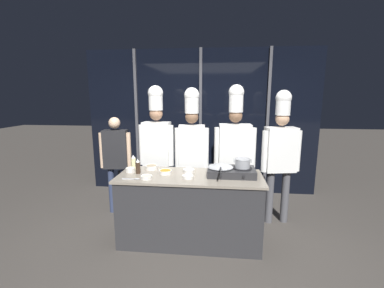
{
  "coord_description": "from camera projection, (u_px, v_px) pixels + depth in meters",
  "views": [
    {
      "loc": [
        0.35,
        -3.05,
        1.86
      ],
      "look_at": [
        0.0,
        0.25,
        1.23
      ],
      "focal_mm": 24.0,
      "sensor_mm": 36.0,
      "label": 1
    }
  ],
  "objects": [
    {
      "name": "stock_pot",
      "position": [
        243.0,
        163.0,
        3.15
      ],
      "size": [
        0.21,
        0.19,
        0.11
      ],
      "color": "#93969B",
      "rests_on": "portable_stove"
    },
    {
      "name": "prep_bowl_onion",
      "position": [
        188.0,
        176.0,
        3.08
      ],
      "size": [
        0.14,
        0.14,
        0.04
      ],
      "color": "silver",
      "rests_on": "demo_counter"
    },
    {
      "name": "chef_sous",
      "position": [
        192.0,
        143.0,
        3.75
      ],
      "size": [
        0.49,
        0.23,
        1.97
      ],
      "rotation": [
        0.0,
        0.0,
        3.23
      ],
      "color": "#4C4C51",
      "rests_on": "ground_plane"
    },
    {
      "name": "prep_bowl_rice",
      "position": [
        189.0,
        170.0,
        3.32
      ],
      "size": [
        0.15,
        0.15,
        0.04
      ],
      "color": "silver",
      "rests_on": "demo_counter"
    },
    {
      "name": "squeeze_bottle_soy",
      "position": [
        138.0,
        167.0,
        3.26
      ],
      "size": [
        0.06,
        0.06,
        0.19
      ],
      "color": "#332319",
      "rests_on": "demo_counter"
    },
    {
      "name": "prep_bowl_noodles",
      "position": [
        146.0,
        177.0,
        3.06
      ],
      "size": [
        0.14,
        0.14,
        0.04
      ],
      "color": "silver",
      "rests_on": "demo_counter"
    },
    {
      "name": "frying_pan",
      "position": [
        221.0,
        165.0,
        3.18
      ],
      "size": [
        0.32,
        0.55,
        0.05
      ],
      "color": "#ADAFB5",
      "rests_on": "portable_stove"
    },
    {
      "name": "window_wall_back",
      "position": [
        201.0,
        123.0,
        4.87
      ],
      "size": [
        4.35,
        0.09,
        2.7
      ],
      "color": "black",
      "rests_on": "ground_plane"
    },
    {
      "name": "person_guest",
      "position": [
        116.0,
        156.0,
        4.0
      ],
      "size": [
        0.48,
        0.23,
        1.53
      ],
      "rotation": [
        0.0,
        0.0,
        3.25
      ],
      "color": "#2D3856",
      "rests_on": "ground_plane"
    },
    {
      "name": "ground_plane",
      "position": [
        190.0,
        240.0,
        3.36
      ],
      "size": [
        24.0,
        24.0,
        0.0
      ],
      "primitive_type": "plane",
      "color": "#47423D"
    },
    {
      "name": "portable_stove",
      "position": [
        231.0,
        172.0,
        3.19
      ],
      "size": [
        0.58,
        0.38,
        0.1
      ],
      "color": "#28282B",
      "rests_on": "demo_counter"
    },
    {
      "name": "prep_bowl_carrots",
      "position": [
        165.0,
        172.0,
        3.25
      ],
      "size": [
        0.17,
        0.17,
        0.05
      ],
      "color": "silver",
      "rests_on": "demo_counter"
    },
    {
      "name": "prep_bowl_garlic",
      "position": [
        130.0,
        170.0,
        3.33
      ],
      "size": [
        0.12,
        0.12,
        0.05
      ],
      "color": "silver",
      "rests_on": "demo_counter"
    },
    {
      "name": "chef_pastry",
      "position": [
        280.0,
        149.0,
        3.64
      ],
      "size": [
        0.56,
        0.29,
        1.93
      ],
      "rotation": [
        0.0,
        0.0,
        3.32
      ],
      "color": "#4C4C51",
      "rests_on": "ground_plane"
    },
    {
      "name": "chef_head",
      "position": [
        157.0,
        141.0,
        3.85
      ],
      "size": [
        0.53,
        0.23,
        2.0
      ],
      "rotation": [
        0.0,
        0.0,
        3.09
      ],
      "color": "#2D3856",
      "rests_on": "ground_plane"
    },
    {
      "name": "demo_counter",
      "position": [
        190.0,
        208.0,
        3.28
      ],
      "size": [
        1.8,
        0.7,
        0.88
      ],
      "color": "#2D2D30",
      "rests_on": "ground_plane"
    },
    {
      "name": "chef_line",
      "position": [
        235.0,
        145.0,
        3.75
      ],
      "size": [
        0.6,
        0.26,
        2.01
      ],
      "rotation": [
        0.0,
        0.0,
        3.19
      ],
      "color": "#2D3856",
      "rests_on": "ground_plane"
    },
    {
      "name": "prep_bowl_mushrooms",
      "position": [
        151.0,
        167.0,
        3.46
      ],
      "size": [
        0.17,
        0.17,
        0.05
      ],
      "color": "silver",
      "rests_on": "demo_counter"
    },
    {
      "name": "serving_spoon_slotted",
      "position": [
        134.0,
        179.0,
        3.04
      ],
      "size": [
        0.22,
        0.04,
        0.02
      ],
      "color": "#B2B5BA",
      "rests_on": "demo_counter"
    },
    {
      "name": "squeeze_bottle_oil",
      "position": [
        134.0,
        162.0,
        3.45
      ],
      "size": [
        0.06,
        0.06,
        0.19
      ],
      "color": "beige",
      "rests_on": "demo_counter"
    }
  ]
}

